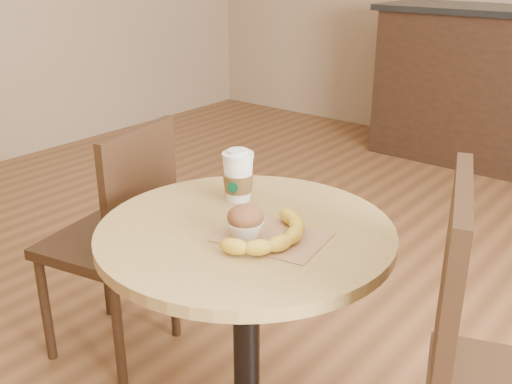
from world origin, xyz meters
The scene contains 6 objects.
cafe_table centered at (0.05, 0.08, 0.54)m, with size 0.73×0.73×0.75m.
chair_left centered at (-0.63, 0.21, 0.47)m, with size 0.45×0.45×0.86m.
kraft_bag centered at (0.13, 0.08, 0.75)m, with size 0.24×0.18×0.00m, color #976C49.
coffee_cup centered at (-0.08, 0.20, 0.81)m, with size 0.08×0.09×0.14m.
muffin centered at (0.08, 0.04, 0.79)m, with size 0.09×0.09×0.08m.
banana centered at (0.15, 0.06, 0.77)m, with size 0.14×0.27×0.04m, color gold, non-canonical shape.
Camera 1 is at (0.89, -0.93, 1.37)m, focal length 42.00 mm.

